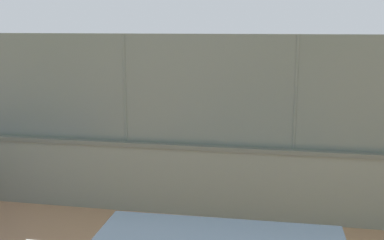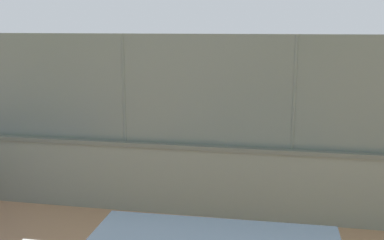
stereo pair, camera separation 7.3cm
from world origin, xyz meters
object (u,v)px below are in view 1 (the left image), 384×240
Objects in this scene: player_crossing_court at (16,101)px; courtside_bench at (375,173)px; player_at_service_line at (230,122)px; player_baseline_waiting at (343,103)px.

courtside_bench is at bearing 157.94° from player_crossing_court.
player_crossing_court is 8.06m from player_at_service_line.
player_crossing_court is at bearing -22.06° from courtside_bench.
player_crossing_court is 0.98× the size of player_baseline_waiting.
player_baseline_waiting is (-11.12, -1.70, 0.01)m from player_crossing_court.
player_baseline_waiting is at bearing -130.84° from player_at_service_line.
player_crossing_court is 1.00× the size of player_at_service_line.
player_at_service_line is at bearing 49.16° from player_baseline_waiting.
player_baseline_waiting reaches higher than player_crossing_court.
player_baseline_waiting is at bearing -89.81° from courtside_bench.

